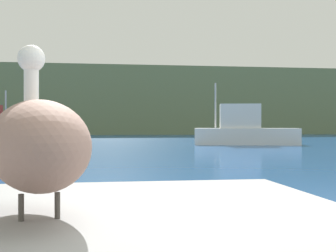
{
  "coord_description": "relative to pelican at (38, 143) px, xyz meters",
  "views": [
    {
      "loc": [
        -1.13,
        -2.79,
        1.39
      ],
      "look_at": [
        1.85,
        16.46,
        1.31
      ],
      "focal_mm": 50.26,
      "sensor_mm": 36.0,
      "label": 1
    }
  ],
  "objects": [
    {
      "name": "hillside_backdrop",
      "position": [
        1.44,
        64.11,
        3.22
      ],
      "size": [
        140.0,
        13.65,
        9.0
      ],
      "primitive_type": "cube",
      "color": "#6B7A51",
      "rests_on": "ground"
    },
    {
      "name": "fishing_boat_white",
      "position": [
        10.21,
        27.8,
        -0.29
      ],
      "size": [
        7.18,
        3.55,
        4.17
      ],
      "rotation": [
        0.0,
        0.0,
        2.91
      ],
      "color": "white",
      "rests_on": "ground"
    },
    {
      "name": "pelican",
      "position": [
        0.0,
        0.0,
        0.0
      ],
      "size": [
        0.77,
        1.44,
        0.99
      ],
      "rotation": [
        0.0,
        0.0,
        1.79
      ],
      "color": "#987366",
      "rests_on": "pier_dock"
    }
  ]
}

